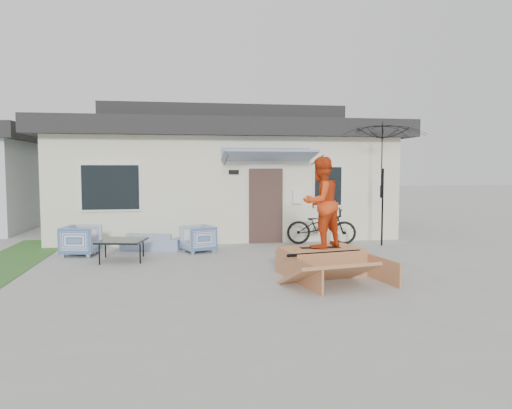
{
  "coord_description": "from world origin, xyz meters",
  "views": [
    {
      "loc": [
        -1.36,
        -8.67,
        2.11
      ],
      "look_at": [
        0.3,
        1.8,
        1.3
      ],
      "focal_mm": 33.48,
      "sensor_mm": 36.0,
      "label": 1
    }
  ],
  "objects": [
    {
      "name": "patio_umbrella",
      "position": [
        4.05,
        3.53,
        1.75
      ],
      "size": [
        2.76,
        2.64,
        2.2
      ],
      "color": "black",
      "rests_on": "ground"
    },
    {
      "name": "ground",
      "position": [
        0.0,
        0.0,
        0.0
      ],
      "size": [
        90.0,
        90.0,
        0.0
      ],
      "primitive_type": "plane",
      "color": "#9B9A96",
      "rests_on": "ground"
    },
    {
      "name": "skateboard",
      "position": [
        1.39,
        0.46,
        0.53
      ],
      "size": [
        0.8,
        0.22,
        0.05
      ],
      "primitive_type": "cube",
      "rotation": [
        0.0,
        0.0,
        -0.02
      ],
      "color": "black",
      "rests_on": "skate_ramp"
    },
    {
      "name": "skate_ramp",
      "position": [
        1.4,
        0.41,
        0.25
      ],
      "size": [
        1.88,
        2.28,
        0.51
      ],
      "primitive_type": null,
      "rotation": [
        0.0,
        0.0,
        0.19
      ],
      "color": "#A66841",
      "rests_on": "ground"
    },
    {
      "name": "armchair_right",
      "position": [
        -0.94,
        3.31,
        0.37
      ],
      "size": [
        0.89,
        0.92,
        0.74
      ],
      "primitive_type": "imported",
      "rotation": [
        0.0,
        0.0,
        -1.19
      ],
      "color": "#325594",
      "rests_on": "ground"
    },
    {
      "name": "loveseat",
      "position": [
        -2.1,
        3.8,
        0.3
      ],
      "size": [
        1.6,
        0.87,
        0.6
      ],
      "primitive_type": "imported",
      "rotation": [
        0.0,
        0.0,
        2.85
      ],
      "color": "#325594",
      "rests_on": "ground"
    },
    {
      "name": "coffee_table",
      "position": [
        -2.69,
        2.46,
        0.24
      ],
      "size": [
        1.16,
        1.16,
        0.48
      ],
      "primitive_type": "cube",
      "rotation": [
        0.0,
        0.0,
        -0.21
      ],
      "color": "black",
      "rests_on": "ground"
    },
    {
      "name": "armchair_left",
      "position": [
        -3.75,
        3.25,
        0.4
      ],
      "size": [
        0.86,
        0.9,
        0.81
      ],
      "primitive_type": "imported",
      "rotation": [
        0.0,
        0.0,
        1.39
      ],
      "color": "#325594",
      "rests_on": "ground"
    },
    {
      "name": "bicycle",
      "position": [
        2.49,
        4.01,
        0.61
      ],
      "size": [
        2.01,
        1.06,
        1.22
      ],
      "primitive_type": "imported",
      "rotation": [
        0.0,
        0.0,
        1.36
      ],
      "color": "black",
      "rests_on": "ground"
    },
    {
      "name": "skater",
      "position": [
        1.39,
        0.46,
        1.46
      ],
      "size": [
        1.11,
        1.04,
        1.81
      ],
      "primitive_type": "imported",
      "rotation": [
        0.0,
        0.0,
        3.67
      ],
      "color": "red",
      "rests_on": "skateboard"
    },
    {
      "name": "house",
      "position": [
        0.0,
        7.99,
        1.94
      ],
      "size": [
        10.8,
        8.49,
        4.1
      ],
      "color": "beige",
      "rests_on": "ground"
    }
  ]
}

